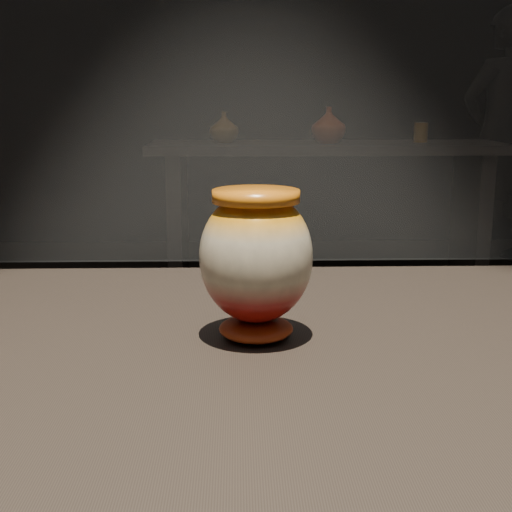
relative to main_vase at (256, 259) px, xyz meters
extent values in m
cube|color=black|center=(-0.08, 4.93, 0.61)|extent=(8.00, 3.20, 0.04)
cube|color=black|center=(-0.08, -0.07, -0.12)|extent=(2.00, 0.80, 0.05)
ellipsoid|color=maroon|center=(0.00, 0.00, -0.08)|extent=(0.09, 0.09, 0.02)
ellipsoid|color=beige|center=(0.00, 0.00, 0.00)|extent=(0.14, 0.14, 0.14)
cylinder|color=orange|center=(0.00, 0.00, 0.07)|extent=(0.11, 0.11, 0.01)
cube|color=black|center=(0.49, 3.30, -0.12)|extent=(2.00, 0.60, 0.05)
cube|color=black|center=(-0.36, 3.30, -0.57)|extent=(0.08, 0.50, 0.85)
cube|color=black|center=(1.34, 3.30, -0.57)|extent=(0.08, 0.50, 0.85)
imported|color=#895713|center=(-0.09, 3.30, 0.00)|extent=(0.22, 0.22, 0.17)
imported|color=maroon|center=(0.49, 3.26, 0.01)|extent=(0.21, 0.21, 0.20)
cylinder|color=#895713|center=(1.03, 3.33, -0.03)|extent=(0.08, 0.08, 0.11)
imported|color=black|center=(1.81, 4.18, -0.11)|extent=(0.74, 0.61, 1.76)
camera|label=1|loc=(-0.02, -0.75, 0.17)|focal=50.00mm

